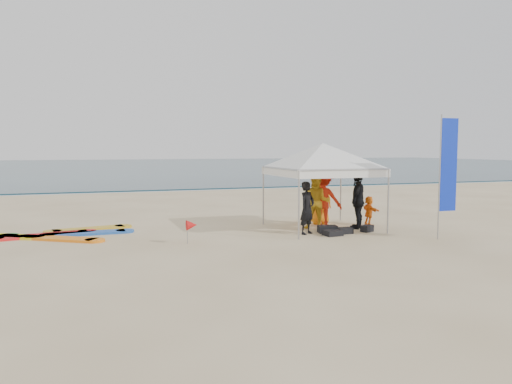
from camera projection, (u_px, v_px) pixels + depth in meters
The scene contains 14 objects.
ground at pixel (263, 248), 12.75m from camera, with size 120.00×120.00×0.00m, color beige.
ocean at pixel (116, 166), 69.22m from camera, with size 160.00×84.00×0.08m, color #0C2633.
shoreline_foam at pixel (160, 191), 29.88m from camera, with size 160.00×1.20×0.01m, color silver.
person_black_a at pixel (307, 208), 14.74m from camera, with size 0.57×0.37×1.56m, color black.
person_yellow at pixel (317, 202), 15.55m from camera, with size 0.85×0.66×1.74m, color gold.
person_orange_a at pixel (324, 199), 16.10m from camera, with size 1.18×0.68×1.82m, color red.
person_black_b at pixel (358, 201), 15.73m from camera, with size 1.04×0.43×1.78m, color black.
person_orange_b at pixel (320, 200), 16.68m from camera, with size 0.81×0.52×1.65m, color orange.
person_seated at pixel (369, 211), 16.53m from camera, with size 0.89×0.28×0.96m, color orange.
canopy_tent at pixel (323, 143), 15.54m from camera, with size 4.10×4.10×3.09m.
feather_flag at pixel (448, 166), 13.84m from camera, with size 0.59×0.04×3.47m.
marker_pennant at pixel (192, 225), 13.29m from camera, with size 0.28×0.28×0.64m.
gear_pile at pixel (339, 230), 14.89m from camera, with size 1.79×0.94×0.22m.
surfboard_spread at pixel (47, 235), 14.41m from camera, with size 4.82×2.79×0.07m.
Camera 1 is at (-4.29, -11.83, 2.54)m, focal length 35.00 mm.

